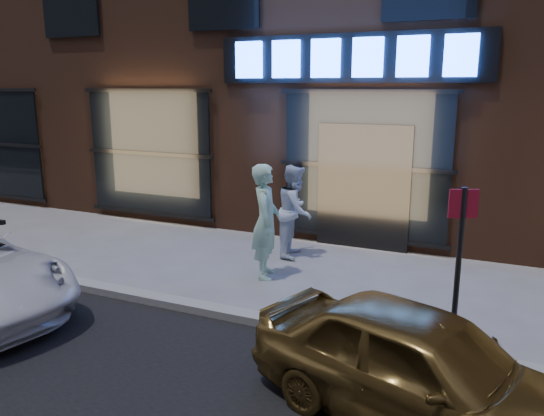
{
  "coord_description": "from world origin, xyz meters",
  "views": [
    {
      "loc": [
        2.47,
        -5.91,
        3.1
      ],
      "look_at": [
        -0.88,
        1.6,
        1.2
      ],
      "focal_mm": 35.0,
      "sensor_mm": 36.0,
      "label": 1
    }
  ],
  "objects_px": {
    "man_cap": "(295,210)",
    "gold_sedan": "(422,369)",
    "sign_post": "(459,258)",
    "man_bowtie": "(266,221)"
  },
  "relations": [
    {
      "from": "man_cap",
      "to": "gold_sedan",
      "type": "height_order",
      "value": "man_cap"
    },
    {
      "from": "man_cap",
      "to": "sign_post",
      "type": "bearing_deg",
      "value": -140.94
    },
    {
      "from": "man_bowtie",
      "to": "man_cap",
      "type": "distance_m",
      "value": 1.26
    },
    {
      "from": "man_bowtie",
      "to": "gold_sedan",
      "type": "height_order",
      "value": "man_bowtie"
    },
    {
      "from": "gold_sedan",
      "to": "sign_post",
      "type": "xyz_separation_m",
      "value": [
        0.15,
        1.44,
        0.65
      ]
    },
    {
      "from": "man_cap",
      "to": "gold_sedan",
      "type": "relative_size",
      "value": 0.51
    },
    {
      "from": "gold_sedan",
      "to": "man_bowtie",
      "type": "bearing_deg",
      "value": 63.01
    },
    {
      "from": "man_cap",
      "to": "sign_post",
      "type": "xyz_separation_m",
      "value": [
        3.09,
        -2.84,
        0.36
      ]
    },
    {
      "from": "man_bowtie",
      "to": "man_cap",
      "type": "xyz_separation_m",
      "value": [
        0.03,
        1.25,
        -0.08
      ]
    },
    {
      "from": "gold_sedan",
      "to": "sign_post",
      "type": "relative_size",
      "value": 1.66
    }
  ]
}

